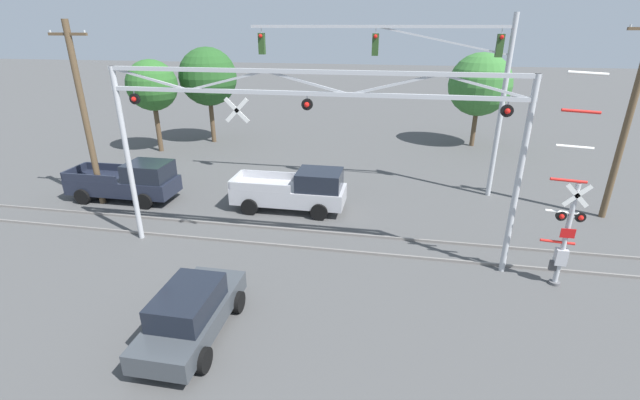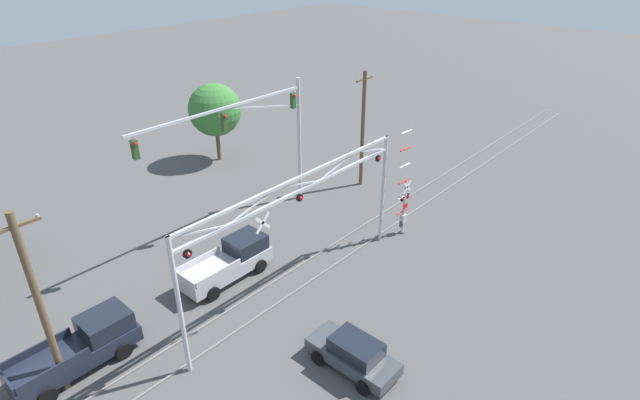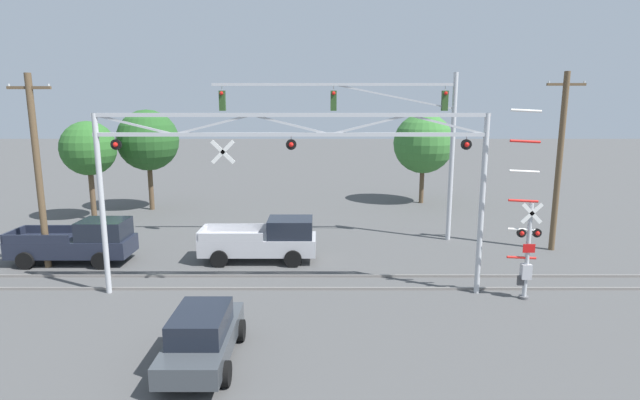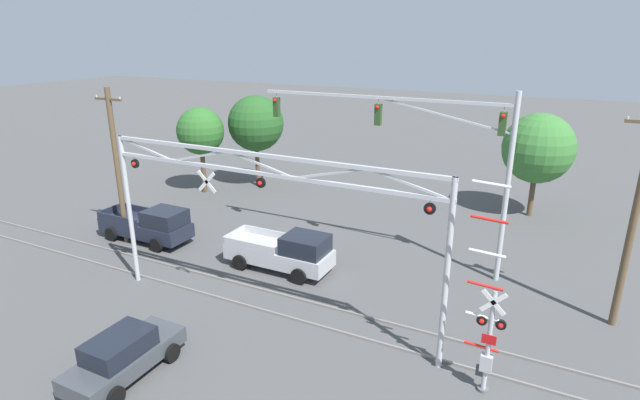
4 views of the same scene
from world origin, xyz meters
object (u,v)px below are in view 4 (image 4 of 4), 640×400
at_px(utility_pole_right, 634,219).
at_px(crossing_gantry, 261,199).
at_px(background_tree_beyond_span, 538,148).
at_px(background_tree_far_left_verge, 200,131).
at_px(sedan_waiting, 123,355).
at_px(background_tree_far_right_verge, 256,124).
at_px(pickup_truck_following, 150,225).
at_px(crossing_signal_mast, 487,333).
at_px(traffic_signal_span, 441,146).
at_px(utility_pole_left, 117,165).
at_px(pickup_truck_lead, 285,252).

bearing_deg(utility_pole_right, crossing_gantry, -155.54).
distance_m(background_tree_beyond_span, background_tree_far_left_verge, 21.98).
bearing_deg(background_tree_beyond_span, sedan_waiting, -115.09).
bearing_deg(background_tree_far_right_verge, background_tree_beyond_span, 6.96).
bearing_deg(background_tree_far_right_verge, utility_pole_right, -22.52).
relative_size(crossing_gantry, utility_pole_right, 1.66).
bearing_deg(pickup_truck_following, background_tree_far_left_verge, 110.57).
relative_size(crossing_signal_mast, utility_pole_right, 0.81).
bearing_deg(traffic_signal_span, utility_pole_left, -164.07).
height_order(traffic_signal_span, background_tree_far_left_verge, traffic_signal_span).
bearing_deg(traffic_signal_span, pickup_truck_lead, -150.10).
relative_size(traffic_signal_span, utility_pole_left, 1.48).
relative_size(crossing_gantry, pickup_truck_lead, 2.72).
distance_m(crossing_gantry, background_tree_far_right_verge, 18.36).
relative_size(traffic_signal_span, utility_pole_right, 1.44).
xyz_separation_m(traffic_signal_span, background_tree_beyond_span, (3.58, 9.91, -1.73)).
bearing_deg(background_tree_far_left_verge, sedan_waiting, -58.19).
distance_m(sedan_waiting, utility_pole_right, 18.63).
height_order(utility_pole_left, utility_pole_right, utility_pole_right).
bearing_deg(traffic_signal_span, background_tree_far_right_verge, 153.32).
bearing_deg(background_tree_far_right_verge, pickup_truck_lead, -51.37).
height_order(crossing_signal_mast, sedan_waiting, crossing_signal_mast).
distance_m(crossing_gantry, crossing_signal_mast, 9.05).
bearing_deg(pickup_truck_lead, utility_pole_left, -174.49).
bearing_deg(utility_pole_right, pickup_truck_following, -174.88).
relative_size(utility_pole_left, background_tree_beyond_span, 1.30).
height_order(crossing_gantry, utility_pole_right, utility_pole_right).
bearing_deg(pickup_truck_following, background_tree_beyond_span, 37.13).
bearing_deg(pickup_truck_following, sedan_waiting, -49.52).
bearing_deg(background_tree_beyond_span, utility_pole_right, -70.80).
height_order(utility_pole_right, background_tree_far_left_verge, utility_pole_right).
height_order(traffic_signal_span, utility_pole_right, traffic_signal_span).
xyz_separation_m(pickup_truck_lead, utility_pole_right, (13.89, 1.73, 3.46)).
relative_size(crossing_signal_mast, sedan_waiting, 1.68).
distance_m(utility_pole_right, background_tree_far_left_verge, 26.23).
relative_size(sedan_waiting, utility_pole_left, 0.49).
bearing_deg(background_tree_beyond_span, background_tree_far_left_verge, -166.01).
xyz_separation_m(crossing_signal_mast, pickup_truck_following, (-18.32, 4.27, -1.15)).
height_order(sedan_waiting, background_tree_far_right_verge, background_tree_far_right_verge).
distance_m(crossing_gantry, background_tree_beyond_span, 19.36).
relative_size(crossing_signal_mast, traffic_signal_span, 0.56).
distance_m(traffic_signal_span, utility_pole_right, 8.06).
relative_size(crossing_gantry, crossing_signal_mast, 2.05).
xyz_separation_m(pickup_truck_lead, background_tree_far_left_verge, (-11.53, 8.17, 3.44)).
bearing_deg(pickup_truck_lead, traffic_signal_span, 29.90).
bearing_deg(crossing_signal_mast, utility_pole_left, 169.49).
relative_size(pickup_truck_lead, background_tree_beyond_span, 0.82).
distance_m(pickup_truck_lead, sedan_waiting, 9.17).
bearing_deg(utility_pole_left, crossing_gantry, -15.48).
bearing_deg(pickup_truck_following, utility_pole_left, -150.88).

